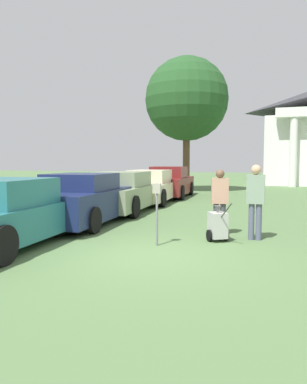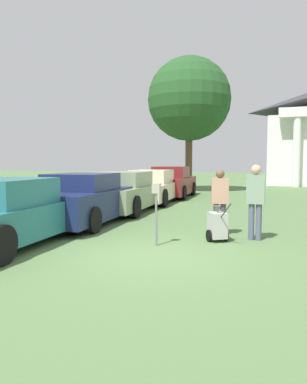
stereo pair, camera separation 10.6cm
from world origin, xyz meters
The scene contains 11 objects.
ground_plane centered at (0.00, 0.00, 0.00)m, with size 120.00×120.00×0.00m, color #517042.
parked_car_teal centered at (-3.19, -0.24, 0.70)m, with size 2.19×4.94×1.50m.
parked_car_navy centered at (-3.19, 3.00, 0.72)m, with size 2.36×4.92×1.52m.
parked_car_sage centered at (-3.19, 5.96, 0.71)m, with size 2.37×5.30×1.50m.
parked_car_cream centered at (-3.19, 9.09, 0.70)m, with size 2.26×4.99×1.51m.
parked_car_maroon centered at (-3.19, 12.06, 0.75)m, with size 2.30×4.85×1.63m.
parking_meter centered at (-0.12, 0.84, 0.97)m, with size 0.18×0.09×1.40m.
person_worker centered at (1.01, 2.50, 0.96)m, with size 0.46×0.32×1.68m.
person_supervisor centered at (1.91, 2.20, 1.04)m, with size 0.42×0.24×1.80m.
equipment_cart centered at (1.09, 1.76, 0.39)m, with size 0.69×0.94×1.00m.
shade_tree centered at (-3.35, 16.29, 5.79)m, with size 5.23×5.23×8.43m.
Camera 1 is at (2.51, -6.98, 1.87)m, focal length 35.00 mm.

